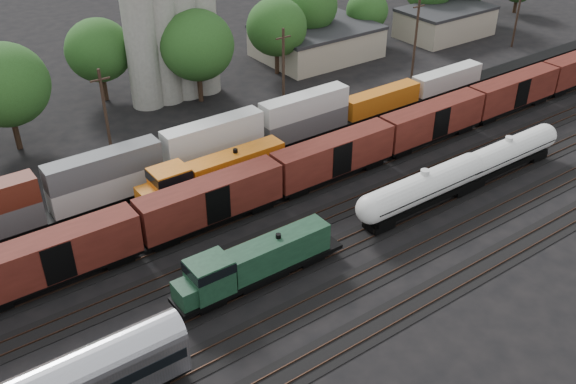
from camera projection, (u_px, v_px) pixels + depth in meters
ground at (313, 221)px, 64.75m from camera, size 600.00×600.00×0.00m
tracks at (313, 220)px, 64.73m from camera, size 180.00×33.20×0.20m
green_locomotive at (251, 264)px, 54.71m from camera, size 16.38×2.89×4.34m
tank_car_a at (423, 188)px, 64.94m from camera, size 17.21×3.08×4.51m
tank_car_b at (506, 153)px, 71.58m from camera, size 16.43×2.94×4.31m
orange_locomotive at (210, 175)px, 67.30m from camera, size 18.58×3.10×4.64m
boxcar_string at (334, 156)px, 69.87m from camera, size 169.00×2.90×4.20m
container_wall at (45, 200)px, 62.88m from camera, size 165.40×2.60×5.80m
grain_silo at (169, 19)px, 85.33m from camera, size 13.40×5.00×29.00m
industrial_sheds at (199, 77)px, 91.04m from camera, size 119.38×17.26×5.10m
tree_band at (143, 51)px, 84.99m from camera, size 162.76×18.87×14.08m
utility_poles at (202, 94)px, 76.68m from camera, size 122.20×0.36×12.00m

